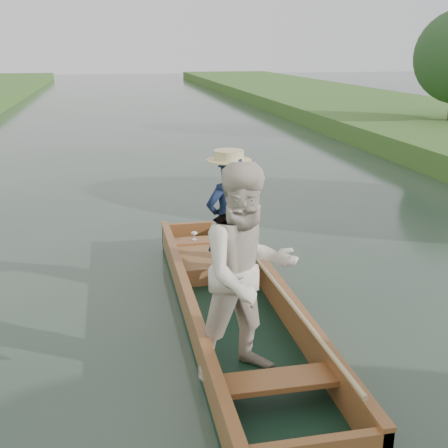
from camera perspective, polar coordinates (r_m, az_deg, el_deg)
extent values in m
plane|color=#283D30|center=(6.23, 1.11, -10.02)|extent=(120.00, 120.00, 0.00)
cube|color=black|center=(6.21, 1.11, -9.69)|extent=(1.10, 5.00, 0.08)
cube|color=brown|center=(6.04, -3.65, -8.42)|extent=(0.08, 5.00, 0.32)
cube|color=brown|center=(6.24, 5.74, -7.58)|extent=(0.08, 5.00, 0.32)
cube|color=brown|center=(8.37, -2.53, -0.87)|extent=(1.10, 0.08, 0.32)
cube|color=brown|center=(5.96, -3.69, -6.87)|extent=(0.10, 5.00, 0.04)
cube|color=brown|center=(6.17, 5.79, -6.07)|extent=(0.10, 5.00, 0.04)
cube|color=brown|center=(7.82, -1.89, -1.72)|extent=(0.94, 0.30, 0.05)
cube|color=brown|center=(4.74, 5.49, -15.54)|extent=(0.94, 0.30, 0.05)
imported|color=#111C37|center=(6.59, 0.47, 0.08)|extent=(0.71, 0.59, 1.65)
cylinder|color=beige|center=(6.39, 0.49, 6.80)|extent=(0.52, 0.52, 0.12)
imported|color=beige|center=(4.80, 2.40, -5.04)|extent=(1.06, 0.91, 1.92)
cube|color=#9C3D32|center=(7.30, -1.84, -4.08)|extent=(0.85, 0.90, 0.22)
sphere|color=tan|center=(7.18, 0.57, -2.54)|extent=(0.21, 0.21, 0.21)
sphere|color=tan|center=(7.12, 0.59, -1.39)|extent=(0.16, 0.16, 0.16)
sphere|color=tan|center=(7.09, 0.14, -0.90)|extent=(0.06, 0.06, 0.06)
sphere|color=tan|center=(7.11, 1.04, -0.85)|extent=(0.06, 0.06, 0.06)
sphere|color=tan|center=(7.07, 0.70, -1.67)|extent=(0.06, 0.06, 0.06)
sphere|color=tan|center=(7.14, -0.13, -2.41)|extent=(0.07, 0.07, 0.07)
sphere|color=tan|center=(7.17, 1.34, -2.31)|extent=(0.07, 0.07, 0.07)
sphere|color=tan|center=(7.18, 0.21, -3.31)|extent=(0.08, 0.08, 0.08)
sphere|color=tan|center=(7.20, 1.03, -3.26)|extent=(0.08, 0.08, 0.08)
cylinder|color=silver|center=(7.79, -3.03, -1.59)|extent=(0.07, 0.07, 0.01)
cylinder|color=silver|center=(7.78, -3.04, -1.31)|extent=(0.01, 0.01, 0.08)
ellipsoid|color=silver|center=(7.76, -3.04, -0.93)|extent=(0.09, 0.09, 0.05)
cylinder|color=tan|center=(6.02, 5.42, -6.25)|extent=(0.04, 4.31, 0.19)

